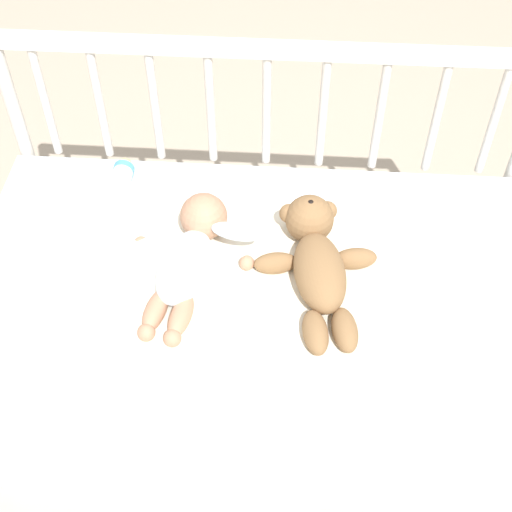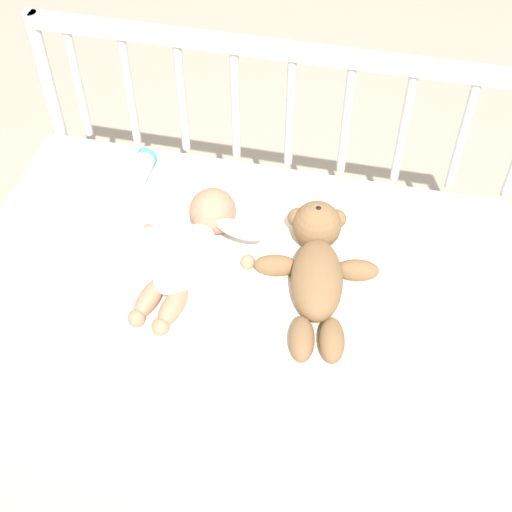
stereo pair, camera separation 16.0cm
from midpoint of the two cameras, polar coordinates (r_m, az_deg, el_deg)
name	(u,v)px [view 2 (the right image)]	position (r m, az deg, el deg)	size (l,w,h in m)	color
ground_plane	(257,380)	(2.05, 2.34, -10.04)	(12.00, 12.00, 0.00)	tan
crib_mattress	(257,330)	(1.84, 2.57, -6.11)	(1.34, 0.71, 0.49)	silver
crib_rail	(289,128)	(1.84, 5.22, 10.02)	(1.34, 0.04, 0.85)	beige
blanket	(248,280)	(1.62, 2.20, -2.13)	(0.81, 0.51, 0.01)	silver
teddy_bear	(317,266)	(1.61, 7.73, -0.94)	(0.29, 0.42, 0.12)	olive
baby	(192,247)	(1.63, -2.37, 0.57)	(0.32, 0.40, 0.11)	white
baby_bottle	(141,169)	(1.86, -6.80, 6.82)	(0.05, 0.16, 0.05)	white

